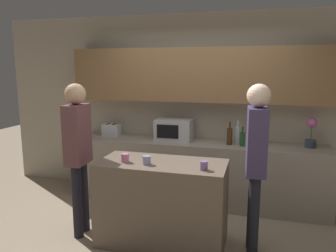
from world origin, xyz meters
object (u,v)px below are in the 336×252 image
object	(u,v)px
bottle_1	(237,135)
cup_2	(125,158)
cup_1	(147,160)
person_left	(256,154)
bottle_0	(230,136)
cup_0	(204,165)
bottle_3	(251,137)
toaster	(111,130)
person_center	(78,146)
potted_plant	(311,133)
bottle_2	(242,139)
bottle_4	(256,138)
microwave	(174,129)

from	to	relation	value
bottle_1	cup_2	world-z (taller)	bottle_1
cup_1	person_left	distance (m)	1.12
cup_1	bottle_0	bearing A→B (deg)	59.90
cup_0	bottle_3	bearing A→B (deg)	73.99
toaster	person_left	xyz separation A→B (m)	(2.16, -1.22, 0.09)
bottle_1	cup_1	world-z (taller)	bottle_1
person_left	person_center	size ratio (longest dim) A/B	1.01
potted_plant	person_center	size ratio (longest dim) A/B	0.22
bottle_2	person_center	distance (m)	2.12
person_left	bottle_4	bearing A→B (deg)	-4.18
microwave	cup_2	size ratio (longest dim) A/B	5.75
microwave	bottle_3	bearing A→B (deg)	1.58
bottle_3	person_center	size ratio (longest dim) A/B	0.13
microwave	person_left	distance (m)	1.69
person_left	cup_2	bearing A→B (deg)	92.68
cup_2	bottle_0	bearing A→B (deg)	51.76
microwave	cup_1	xyz separation A→B (m)	(0.06, -1.41, -0.07)
bottle_3	cup_1	world-z (taller)	bottle_3
bottle_4	person_left	world-z (taller)	person_left
bottle_0	cup_0	world-z (taller)	bottle_0
bottle_4	potted_plant	bearing A→B (deg)	7.38
bottle_1	cup_2	distance (m)	1.74
bottle_1	toaster	bearing A→B (deg)	178.90
toaster	cup_0	size ratio (longest dim) A/B	2.92
bottle_4	person_center	xyz separation A→B (m)	(-1.93, -1.26, 0.06)
toaster	cup_0	world-z (taller)	toaster
microwave	potted_plant	distance (m)	1.85
potted_plant	bottle_4	world-z (taller)	potted_plant
cup_1	cup_2	size ratio (longest dim) A/B	1.00
toaster	cup_2	world-z (taller)	toaster
cup_2	bottle_2	bearing A→B (deg)	46.54
bottle_4	cup_1	size ratio (longest dim) A/B	3.08
bottle_0	bottle_4	world-z (taller)	bottle_0
bottle_2	cup_0	xyz separation A→B (m)	(-0.31, -1.28, -0.02)
potted_plant	bottle_1	bearing A→B (deg)	-177.78
potted_plant	bottle_3	world-z (taller)	potted_plant
cup_1	potted_plant	bearing A→B (deg)	38.36
toaster	bottle_0	world-z (taller)	bottle_0
cup_1	person_center	world-z (taller)	person_center
bottle_0	cup_1	xyz separation A→B (m)	(-0.74, -1.28, -0.04)
bottle_1	potted_plant	bearing A→B (deg)	2.22
toaster	bottle_0	distance (m)	1.81
potted_plant	person_left	xyz separation A→B (m)	(-0.68, -1.22, -0.02)
cup_1	cup_2	distance (m)	0.25
bottle_3	toaster	bearing A→B (deg)	-179.22
bottle_1	cup_0	world-z (taller)	bottle_1
bottle_3	microwave	bearing A→B (deg)	-178.42
cup_1	person_center	bearing A→B (deg)	175.85
bottle_4	cup_2	xyz separation A→B (m)	(-1.35, -1.30, -0.02)
bottle_1	bottle_2	xyz separation A→B (m)	(0.07, -0.12, -0.02)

